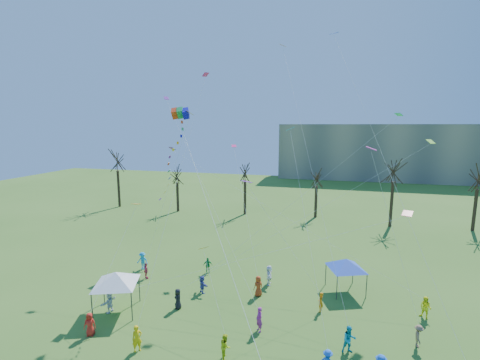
% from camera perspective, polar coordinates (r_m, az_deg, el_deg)
% --- Properties ---
extents(distant_building, '(60.00, 14.00, 15.00)m').
position_cam_1_polar(distant_building, '(100.83, 24.39, 4.40)').
color(distant_building, gray).
rests_on(distant_building, ground).
extents(bare_tree_row, '(71.29, 8.75, 10.78)m').
position_cam_1_polar(bare_tree_row, '(53.27, 14.55, 0.67)').
color(bare_tree_row, black).
rests_on(bare_tree_row, ground).
extents(big_box_kite, '(6.33, 7.91, 21.92)m').
position_cam_1_polar(big_box_kite, '(28.37, -11.10, 2.93)').
color(big_box_kite, red).
rests_on(big_box_kite, ground).
extents(canopy_tent_white, '(4.19, 4.19, 3.35)m').
position_cam_1_polar(canopy_tent_white, '(29.14, -20.44, -15.42)').
color(canopy_tent_white, '#3F3F44').
rests_on(canopy_tent_white, ground).
extents(canopy_tent_blue, '(3.81, 3.81, 3.06)m').
position_cam_1_polar(canopy_tent_blue, '(32.00, 17.66, -13.47)').
color(canopy_tent_blue, '#3F3F44').
rests_on(canopy_tent_blue, ground).
extents(festival_crowd, '(26.98, 13.09, 1.86)m').
position_cam_1_polar(festival_crowd, '(27.86, 1.47, -20.59)').
color(festival_crowd, red).
rests_on(festival_crowd, ground).
extents(small_kites_aloft, '(27.17, 19.54, 34.59)m').
position_cam_1_polar(small_kites_aloft, '(29.83, 4.43, 5.70)').
color(small_kites_aloft, orange).
rests_on(small_kites_aloft, ground).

